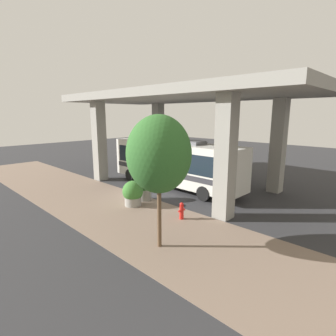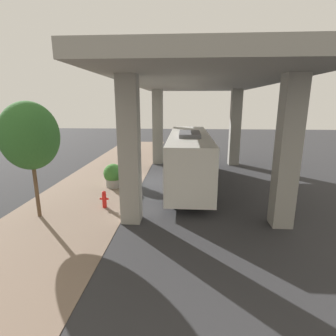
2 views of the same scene
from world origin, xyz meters
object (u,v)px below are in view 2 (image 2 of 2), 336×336
(fire_hydrant, at_px, (104,199))
(planter_middle, at_px, (113,175))
(bus, at_px, (189,155))
(street_tree_near, at_px, (30,136))
(planter_front, at_px, (132,173))

(fire_hydrant, height_order, planter_middle, planter_middle)
(bus, distance_m, planter_middle, 5.35)
(fire_hydrant, distance_m, street_tree_near, 4.80)
(planter_middle, height_order, street_tree_near, street_tree_near)
(street_tree_near, bearing_deg, fire_hydrant, 23.92)
(planter_middle, bearing_deg, planter_front, 14.79)
(fire_hydrant, bearing_deg, street_tree_near, -156.08)
(planter_front, xyz_separation_m, planter_middle, (-1.23, -0.32, -0.08))
(bus, xyz_separation_m, planter_middle, (-5.07, -1.17, -1.23))
(bus, xyz_separation_m, street_tree_near, (-7.55, -6.11, 2.01))
(fire_hydrant, xyz_separation_m, planter_front, (0.76, 3.96, 0.40))
(fire_hydrant, distance_m, planter_front, 4.05)
(street_tree_near, bearing_deg, bus, 38.99)
(bus, relative_size, planter_middle, 7.29)
(bus, distance_m, fire_hydrant, 6.83)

